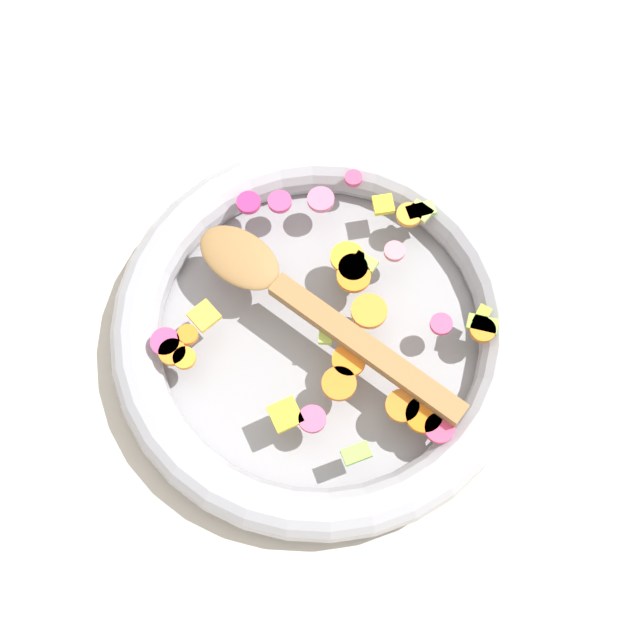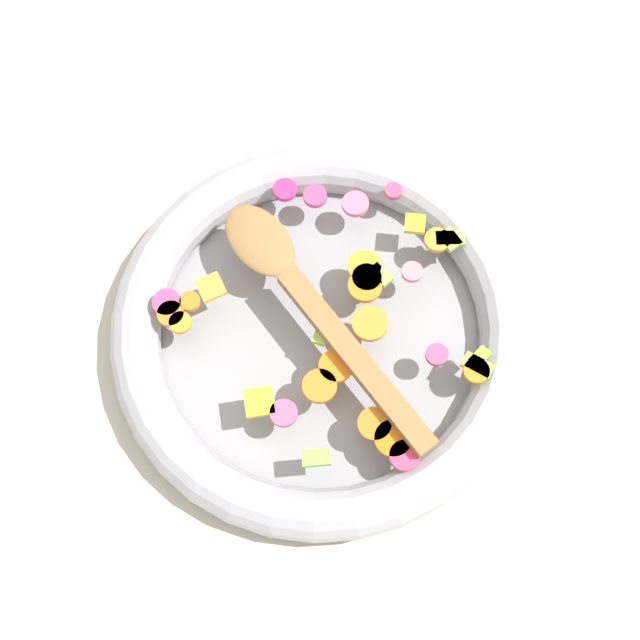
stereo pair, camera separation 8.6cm
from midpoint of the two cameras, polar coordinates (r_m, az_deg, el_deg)
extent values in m
plane|color=beige|center=(0.91, 2.69, -1.50)|extent=(4.00, 4.00, 0.00)
cylinder|color=gray|center=(0.90, 2.71, -1.37)|extent=(0.37, 0.37, 0.01)
torus|color=#9E9EA5|center=(0.88, 2.76, -0.95)|extent=(0.42, 0.42, 0.05)
cylinder|color=orange|center=(0.84, 3.93, -3.35)|extent=(0.04, 0.04, 0.01)
cylinder|color=orange|center=(0.86, 6.05, -0.60)|extent=(0.05, 0.05, 0.01)
cylinder|color=orange|center=(0.87, -5.56, 0.84)|extent=(0.02, 0.02, 0.01)
cylinder|color=orange|center=(0.88, 5.76, 2.39)|extent=(0.03, 0.03, 0.01)
cylinder|color=orange|center=(0.86, -6.14, -0.53)|extent=(0.03, 0.03, 0.01)
cylinder|color=orange|center=(0.91, 10.21, 4.72)|extent=(0.04, 0.04, 0.01)
cylinder|color=orange|center=(0.88, 5.69, 1.82)|extent=(0.04, 0.04, 0.01)
cylinder|color=orange|center=(0.84, 2.90, -4.63)|extent=(0.05, 0.05, 0.01)
cylinder|color=orange|center=(0.83, 7.68, -7.92)|extent=(0.04, 0.04, 0.01)
cylinder|color=orange|center=(0.87, -6.77, 0.02)|extent=(0.03, 0.03, 0.01)
cylinder|color=orange|center=(0.88, 5.62, 3.08)|extent=(0.05, 0.05, 0.01)
cylinder|color=orange|center=(0.83, 6.47, -7.02)|extent=(0.04, 0.04, 0.01)
cylinder|color=orange|center=(0.86, 12.80, -3.58)|extent=(0.04, 0.04, 0.01)
cube|color=#82C348|center=(0.82, 2.77, -9.20)|extent=(0.03, 0.03, 0.01)
cube|color=#94BF42|center=(0.86, 12.87, -3.23)|extent=(0.03, 0.02, 0.01)
cube|color=#B1D052|center=(0.85, 2.94, -1.31)|extent=(0.02, 0.02, 0.01)
cube|color=#8FAB49|center=(0.88, 6.66, 2.53)|extent=(0.02, 0.01, 0.01)
cube|color=#95B631|center=(0.87, 12.97, -2.70)|extent=(0.01, 0.02, 0.01)
cube|color=#A9DD60|center=(0.91, 11.00, 4.79)|extent=(0.03, 0.03, 0.01)
cube|color=#A7BB53|center=(0.91, 10.98, 4.76)|extent=(0.02, 0.02, 0.01)
cube|color=#96AE41|center=(0.84, 8.66, -6.85)|extent=(0.03, 0.02, 0.01)
cylinder|color=#E6537D|center=(0.83, 0.62, -6.37)|extent=(0.04, 0.04, 0.01)
cylinder|color=#D84178|center=(0.87, -7.03, 0.75)|extent=(0.04, 0.04, 0.01)
cylinder|color=#D32C72|center=(0.92, 0.43, 8.01)|extent=(0.03, 0.03, 0.01)
cylinder|color=#DB417B|center=(0.92, 2.38, 7.60)|extent=(0.03, 0.03, 0.01)
cylinder|color=#D9446E|center=(0.93, 7.38, 7.87)|extent=(0.02, 0.02, 0.01)
cylinder|color=#E44572|center=(0.86, 10.33, -2.57)|extent=(0.03, 0.03, 0.01)
cylinder|color=pink|center=(0.89, -2.42, 4.40)|extent=(0.03, 0.03, 0.01)
cylinder|color=#E16789|center=(0.91, 4.98, 7.09)|extent=(0.04, 0.04, 0.01)
cylinder|color=pink|center=(0.89, 8.68, 2.72)|extent=(0.03, 0.03, 0.01)
cylinder|color=#DD3C65|center=(0.83, 8.42, -8.98)|extent=(0.03, 0.03, 0.01)
cube|color=yellow|center=(0.87, -4.24, 1.74)|extent=(0.03, 0.03, 0.01)
cube|color=yellow|center=(0.83, -0.97, -5.66)|extent=(0.04, 0.04, 0.01)
cube|color=yellow|center=(0.91, 8.79, 5.78)|extent=(0.03, 0.03, 0.01)
cube|color=olive|center=(0.84, 5.18, -2.84)|extent=(0.22, 0.05, 0.01)
ellipsoid|color=olive|center=(0.88, -1.12, 4.79)|extent=(0.10, 0.07, 0.01)
camera|label=1|loc=(0.04, -87.11, 7.25)|focal=50.00mm
camera|label=2|loc=(0.04, 92.89, -7.25)|focal=50.00mm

